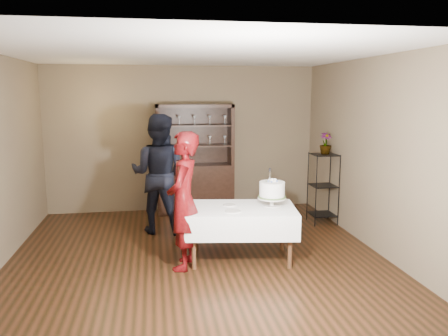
{
  "coord_description": "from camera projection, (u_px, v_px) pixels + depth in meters",
  "views": [
    {
      "loc": [
        -0.55,
        -5.68,
        2.2
      ],
      "look_at": [
        0.39,
        0.1,
        1.19
      ],
      "focal_mm": 35.0,
      "sensor_mm": 36.0,
      "label": 1
    }
  ],
  "objects": [
    {
      "name": "floor",
      "position": [
        197.0,
        255.0,
        5.98
      ],
      "size": [
        5.0,
        5.0,
        0.0
      ],
      "primitive_type": "plane",
      "color": "black",
      "rests_on": "ground"
    },
    {
      "name": "ceiling",
      "position": [
        195.0,
        53.0,
        5.53
      ],
      "size": [
        5.0,
        5.0,
        0.0
      ],
      "primitive_type": "plane",
      "rotation": [
        3.14,
        0.0,
        0.0
      ],
      "color": "white",
      "rests_on": "back_wall"
    },
    {
      "name": "back_wall",
      "position": [
        183.0,
        139.0,
        8.19
      ],
      "size": [
        5.0,
        0.02,
        2.7
      ],
      "primitive_type": "cube",
      "color": "brown",
      "rests_on": "floor"
    },
    {
      "name": "wall_right",
      "position": [
        372.0,
        154.0,
        6.15
      ],
      "size": [
        0.02,
        5.0,
        2.7
      ],
      "primitive_type": "cube",
      "color": "brown",
      "rests_on": "floor"
    },
    {
      "name": "china_hutch",
      "position": [
        195.0,
        177.0,
        8.09
      ],
      "size": [
        1.4,
        0.48,
        2.0
      ],
      "color": "black",
      "rests_on": "floor"
    },
    {
      "name": "plant_etagere",
      "position": [
        323.0,
        185.0,
        7.4
      ],
      "size": [
        0.42,
        0.42,
        1.2
      ],
      "color": "black",
      "rests_on": "floor"
    },
    {
      "name": "cake_table",
      "position": [
        241.0,
        220.0,
        5.77
      ],
      "size": [
        1.54,
        1.08,
        0.71
      ],
      "rotation": [
        0.0,
        0.0,
        -0.15
      ],
      "color": "white",
      "rests_on": "floor"
    },
    {
      "name": "woman",
      "position": [
        183.0,
        201.0,
        5.45
      ],
      "size": [
        0.58,
        0.72,
        1.74
      ],
      "primitive_type": "imported",
      "rotation": [
        0.0,
        0.0,
        -1.85
      ],
      "color": "#3A0509",
      "rests_on": "floor"
    },
    {
      "name": "man",
      "position": [
        159.0,
        174.0,
        6.88
      ],
      "size": [
        1.09,
        0.96,
        1.88
      ],
      "primitive_type": "imported",
      "rotation": [
        0.0,
        0.0,
        2.82
      ],
      "color": "black",
      "rests_on": "floor"
    },
    {
      "name": "cake",
      "position": [
        272.0,
        191.0,
        5.77
      ],
      "size": [
        0.43,
        0.43,
        0.52
      ],
      "rotation": [
        0.0,
        0.0,
        0.33
      ],
      "color": "white",
      "rests_on": "cake_table"
    },
    {
      "name": "plate_near",
      "position": [
        233.0,
        211.0,
        5.52
      ],
      "size": [
        0.21,
        0.21,
        0.01
      ],
      "primitive_type": "cylinder",
      "rotation": [
        0.0,
        0.0,
        0.01
      ],
      "color": "white",
      "rests_on": "cake_table"
    },
    {
      "name": "plate_far",
      "position": [
        229.0,
        205.0,
        5.83
      ],
      "size": [
        0.2,
        0.2,
        0.01
      ],
      "primitive_type": "cylinder",
      "rotation": [
        0.0,
        0.0,
        0.23
      ],
      "color": "white",
      "rests_on": "cake_table"
    },
    {
      "name": "potted_plant",
      "position": [
        326.0,
        143.0,
        7.3
      ],
      "size": [
        0.21,
        0.21,
        0.36
      ],
      "primitive_type": "imported",
      "rotation": [
        0.0,
        0.0,
        0.04
      ],
      "color": "#47642F",
      "rests_on": "plant_etagere"
    }
  ]
}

